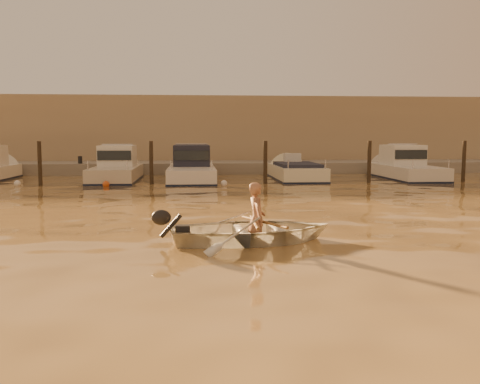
{
  "coord_description": "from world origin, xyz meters",
  "views": [
    {
      "loc": [
        -3.52,
        -11.05,
        2.27
      ],
      "look_at": [
        -2.31,
        3.13,
        0.75
      ],
      "focal_mm": 40.0,
      "sensor_mm": 36.0,
      "label": 1
    }
  ],
  "objects": [
    {
      "name": "fender_c",
      "position": [
        -2.2,
        12.84,
        0.1
      ],
      "size": [
        0.3,
        0.3,
        0.3
      ],
      "primitive_type": "sphere",
      "color": "silver",
      "rests_on": "ground_plane"
    },
    {
      "name": "waterfront_building",
      "position": [
        0.0,
        27.0,
        2.4
      ],
      "size": [
        46.0,
        7.0,
        4.8
      ],
      "primitive_type": "cube",
      "color": "#9E8466",
      "rests_on": "quay"
    },
    {
      "name": "moored_boat_2",
      "position": [
        -3.66,
        16.0,
        0.62
      ],
      "size": [
        2.27,
        7.61,
        1.75
      ],
      "primitive_type": null,
      "color": "white",
      "rests_on": "ground_plane"
    },
    {
      "name": "moored_boat_3",
      "position": [
        1.69,
        16.0,
        0.22
      ],
      "size": [
        2.2,
        6.29,
        0.95
      ],
      "primitive_type": null,
      "color": "#EBE4C5",
      "rests_on": "ground_plane"
    },
    {
      "name": "dinghy",
      "position": [
        -2.31,
        0.13,
        0.24
      ],
      "size": [
        3.79,
        2.93,
        0.72
      ],
      "primitive_type": "imported",
      "rotation": [
        0.0,
        0.0,
        1.7
      ],
      "color": "silver",
      "rests_on": "ground_plane"
    },
    {
      "name": "piling_2",
      "position": [
        -0.2,
        13.8,
        0.9
      ],
      "size": [
        0.18,
        0.18,
        2.2
      ],
      "primitive_type": "cylinder",
      "color": "#2D2319",
      "rests_on": "ground_plane"
    },
    {
      "name": "quay",
      "position": [
        0.0,
        21.5,
        0.15
      ],
      "size": [
        52.0,
        4.0,
        1.0
      ],
      "primitive_type": "cube",
      "color": "gray",
      "rests_on": "ground_plane"
    },
    {
      "name": "piling_4",
      "position": [
        9.5,
        13.8,
        0.9
      ],
      "size": [
        0.18,
        0.18,
        2.2
      ],
      "primitive_type": "cylinder",
      "color": "#2D2319",
      "rests_on": "ground_plane"
    },
    {
      "name": "ground_plane",
      "position": [
        0.0,
        0.0,
        0.0
      ],
      "size": [
        160.0,
        160.0,
        0.0
      ],
      "primitive_type": "plane",
      "color": "olive",
      "rests_on": "ground"
    },
    {
      "name": "fender_d",
      "position": [
        2.61,
        14.0,
        0.1
      ],
      "size": [
        0.3,
        0.3,
        0.3
      ],
      "primitive_type": "sphere",
      "color": "orange",
      "rests_on": "ground_plane"
    },
    {
      "name": "piling_0",
      "position": [
        -10.5,
        13.8,
        0.9
      ],
      "size": [
        0.18,
        0.18,
        2.2
      ],
      "primitive_type": "cylinder",
      "color": "#2D2319",
      "rests_on": "ground_plane"
    },
    {
      "name": "piling_3",
      "position": [
        4.8,
        13.8,
        0.9
      ],
      "size": [
        0.18,
        0.18,
        2.2
      ],
      "primitive_type": "cylinder",
      "color": "#2D2319",
      "rests_on": "ground_plane"
    },
    {
      "name": "person",
      "position": [
        -2.21,
        0.14,
        0.49
      ],
      "size": [
        0.45,
        0.62,
        1.57
      ],
      "primitive_type": "imported",
      "rotation": [
        0.0,
        0.0,
        1.7
      ],
      "color": "#A16B50",
      "rests_on": "dinghy"
    },
    {
      "name": "fender_e",
      "position": [
        8.6,
        13.45,
        0.1
      ],
      "size": [
        0.3,
        0.3,
        0.3
      ],
      "primitive_type": "sphere",
      "color": "silver",
      "rests_on": "ground_plane"
    },
    {
      "name": "oar_starboard",
      "position": [
        -2.26,
        0.14,
        0.42
      ],
      "size": [
        0.15,
        2.1,
        0.13
      ],
      "primitive_type": "cylinder",
      "rotation": [
        1.54,
        0.0,
        -0.04
      ],
      "color": "brown",
      "rests_on": "dinghy"
    },
    {
      "name": "fender_a",
      "position": [
        -11.44,
        13.54,
        0.1
      ],
      "size": [
        0.3,
        0.3,
        0.3
      ],
      "primitive_type": "sphere",
      "color": "silver",
      "rests_on": "ground_plane"
    },
    {
      "name": "piling_1",
      "position": [
        -5.5,
        13.8,
        0.9
      ],
      "size": [
        0.18,
        0.18,
        2.2
      ],
      "primitive_type": "cylinder",
      "color": "#2D2319",
      "rests_on": "ground_plane"
    },
    {
      "name": "fender_b",
      "position": [
        -7.43,
        12.88,
        0.1
      ],
      "size": [
        0.3,
        0.3,
        0.3
      ],
      "primitive_type": "sphere",
      "color": "#CB4F17",
      "rests_on": "ground_plane"
    },
    {
      "name": "outboard_motor",
      "position": [
        -3.79,
        -0.07,
        0.28
      ],
      "size": [
        0.94,
        0.52,
        0.7
      ],
      "primitive_type": null,
      "rotation": [
        0.0,
        0.0,
        0.13
      ],
      "color": "black",
      "rests_on": "dinghy"
    },
    {
      "name": "oar_port",
      "position": [
        -2.06,
        0.16,
        0.42
      ],
      "size": [
        0.76,
        2.0,
        0.13
      ],
      "primitive_type": "cylinder",
      "rotation": [
        1.54,
        0.0,
        0.34
      ],
      "color": "brown",
      "rests_on": "dinghy"
    },
    {
      "name": "moored_boat_1",
      "position": [
        -7.41,
        16.0,
        0.62
      ],
      "size": [
        2.14,
        6.42,
        1.75
      ],
      "primitive_type": null,
      "color": "beige",
      "rests_on": "ground_plane"
    },
    {
      "name": "moored_boat_4",
      "position": [
        7.53,
        16.0,
        0.62
      ],
      "size": [
        2.2,
        6.81,
        1.75
      ],
      "primitive_type": null,
      "color": "silver",
      "rests_on": "ground_plane"
    }
  ]
}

